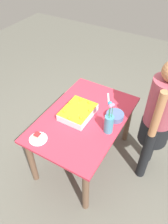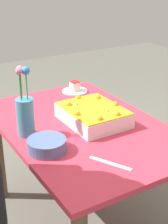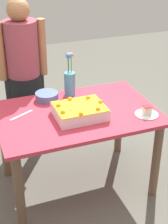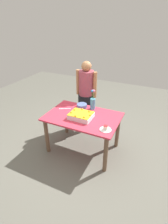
{
  "view_description": "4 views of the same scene",
  "coord_description": "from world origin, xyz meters",
  "px_view_note": "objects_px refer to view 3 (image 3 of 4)",
  "views": [
    {
      "loc": [
        1.47,
        0.86,
        2.39
      ],
      "look_at": [
        -0.02,
        -0.01,
        0.79
      ],
      "focal_mm": 35.0,
      "sensor_mm": 36.0,
      "label": 1
    },
    {
      "loc": [
        -1.51,
        0.9,
        1.58
      ],
      "look_at": [
        0.08,
        -0.06,
        0.76
      ],
      "focal_mm": 55.0,
      "sensor_mm": 36.0,
      "label": 2
    },
    {
      "loc": [
        -0.78,
        -2.24,
        2.02
      ],
      "look_at": [
        0.03,
        -0.08,
        0.76
      ],
      "focal_mm": 55.0,
      "sensor_mm": 36.0,
      "label": 3
    },
    {
      "loc": [
        1.13,
        -2.36,
        2.24
      ],
      "look_at": [
        0.03,
        -0.02,
        0.82
      ],
      "focal_mm": 28.0,
      "sensor_mm": 36.0,
      "label": 4
    }
  ],
  "objects_px": {
    "sheet_cake": "(80,111)",
    "serving_plate_with_slice": "(147,112)",
    "fruit_bowl": "(47,96)",
    "person_standing": "(23,69)",
    "cake_knife": "(21,115)",
    "flower_vase": "(70,81)"
  },
  "relations": [
    {
      "from": "serving_plate_with_slice",
      "to": "flower_vase",
      "type": "height_order",
      "value": "flower_vase"
    },
    {
      "from": "fruit_bowl",
      "to": "person_standing",
      "type": "height_order",
      "value": "person_standing"
    },
    {
      "from": "sheet_cake",
      "to": "fruit_bowl",
      "type": "relative_size",
      "value": 1.98
    },
    {
      "from": "flower_vase",
      "to": "person_standing",
      "type": "bearing_deg",
      "value": 127.84
    },
    {
      "from": "flower_vase",
      "to": "serving_plate_with_slice",
      "type": "bearing_deg",
      "value": -51.11
    },
    {
      "from": "sheet_cake",
      "to": "fruit_bowl",
      "type": "bearing_deg",
      "value": 113.79
    },
    {
      "from": "serving_plate_with_slice",
      "to": "cake_knife",
      "type": "height_order",
      "value": "serving_plate_with_slice"
    },
    {
      "from": "sheet_cake",
      "to": "serving_plate_with_slice",
      "type": "xyz_separation_m",
      "value": [
        0.49,
        -0.16,
        -0.02
      ]
    },
    {
      "from": "sheet_cake",
      "to": "person_standing",
      "type": "xyz_separation_m",
      "value": [
        -0.26,
        0.79,
        0.08
      ]
    },
    {
      "from": "sheet_cake",
      "to": "flower_vase",
      "type": "distance_m",
      "value": 0.4
    },
    {
      "from": "serving_plate_with_slice",
      "to": "cake_knife",
      "type": "bearing_deg",
      "value": 160.08
    },
    {
      "from": "sheet_cake",
      "to": "serving_plate_with_slice",
      "type": "relative_size",
      "value": 2.11
    },
    {
      "from": "serving_plate_with_slice",
      "to": "person_standing",
      "type": "bearing_deg",
      "value": 128.45
    },
    {
      "from": "flower_vase",
      "to": "sheet_cake",
      "type": "bearing_deg",
      "value": -97.13
    },
    {
      "from": "fruit_bowl",
      "to": "person_standing",
      "type": "relative_size",
      "value": 0.13
    },
    {
      "from": "serving_plate_with_slice",
      "to": "person_standing",
      "type": "xyz_separation_m",
      "value": [
        -0.76,
        0.95,
        0.11
      ]
    },
    {
      "from": "cake_knife",
      "to": "flower_vase",
      "type": "height_order",
      "value": "flower_vase"
    },
    {
      "from": "serving_plate_with_slice",
      "to": "flower_vase",
      "type": "relative_size",
      "value": 0.48
    },
    {
      "from": "fruit_bowl",
      "to": "person_standing",
      "type": "distance_m",
      "value": 0.45
    },
    {
      "from": "cake_knife",
      "to": "flower_vase",
      "type": "xyz_separation_m",
      "value": [
        0.47,
        0.22,
        0.13
      ]
    },
    {
      "from": "fruit_bowl",
      "to": "person_standing",
      "type": "xyz_separation_m",
      "value": [
        -0.1,
        0.42,
        0.1
      ]
    },
    {
      "from": "sheet_cake",
      "to": "flower_vase",
      "type": "bearing_deg",
      "value": 82.87
    }
  ]
}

